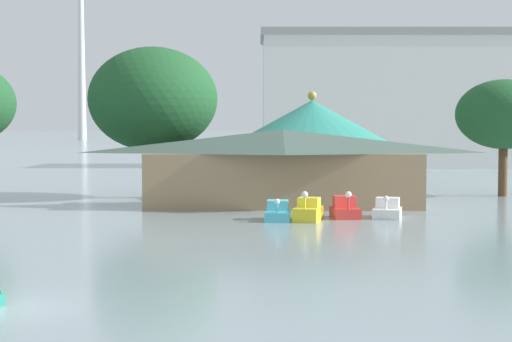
{
  "coord_description": "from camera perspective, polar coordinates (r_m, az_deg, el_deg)",
  "views": [
    {
      "loc": [
        7.95,
        -24.9,
        5.59
      ],
      "look_at": [
        7.81,
        14.69,
        3.46
      ],
      "focal_mm": 58.01,
      "sensor_mm": 36.0,
      "label": 1
    }
  ],
  "objects": [
    {
      "name": "pedal_boat_red",
      "position": [
        50.94,
        6.36,
        -2.63
      ],
      "size": [
        1.78,
        2.37,
        1.71
      ],
      "rotation": [
        0.0,
        0.0,
        -1.47
      ],
      "color": "red",
      "rests_on": "ground"
    },
    {
      "name": "background_building_block",
      "position": [
        118.42,
        10.47,
        4.86
      ],
      "size": [
        40.76,
        13.9,
        18.74
      ],
      "color": "silver",
      "rests_on": "ground"
    },
    {
      "name": "shoreline_tree_mid",
      "position": [
        65.15,
        -6.91,
        4.94
      ],
      "size": [
        10.08,
        10.08,
        11.8
      ],
      "color": "brown",
      "rests_on": "ground"
    },
    {
      "name": "pedal_boat_white",
      "position": [
        51.43,
        9.25,
        -2.66
      ],
      "size": [
        2.18,
        2.8,
        1.44
      ],
      "rotation": [
        0.0,
        0.0,
        -1.8
      ],
      "color": "white",
      "rests_on": "ground"
    },
    {
      "name": "pedal_boat_cyan",
      "position": [
        49.45,
        1.71,
        -2.87
      ],
      "size": [
        1.62,
        2.89,
        1.39
      ],
      "rotation": [
        0.0,
        0.0,
        -1.62
      ],
      "color": "#4CB7CC",
      "rests_on": "ground"
    },
    {
      "name": "green_roof_pavilion",
      "position": [
        64.55,
        4.09,
        1.95
      ],
      "size": [
        12.77,
        12.77,
        8.35
      ],
      "color": "#993328",
      "rests_on": "ground"
    },
    {
      "name": "boathouse",
      "position": [
        57.57,
        2.06,
        0.33
      ],
      "size": [
        20.38,
        6.56,
        5.41
      ],
      "color": "#9E7F5B",
      "rests_on": "ground"
    },
    {
      "name": "shoreline_tree_right",
      "position": [
        69.23,
        16.92,
        3.75
      ],
      "size": [
        7.64,
        7.64,
        9.38
      ],
      "color": "brown",
      "rests_on": "ground"
    },
    {
      "name": "pedal_boat_yellow",
      "position": [
        49.44,
        3.82,
        -2.78
      ],
      "size": [
        2.06,
        2.96,
        1.83
      ],
      "rotation": [
        0.0,
        0.0,
        -1.81
      ],
      "color": "yellow",
      "rests_on": "ground"
    }
  ]
}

